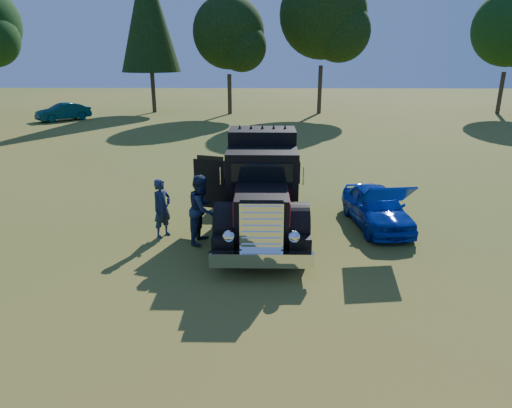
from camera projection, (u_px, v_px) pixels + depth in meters
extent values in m
plane|color=#40601C|center=(298.00, 249.00, 12.78)|extent=(120.00, 120.00, 0.00)
cylinder|color=#2D2116|center=(320.00, 90.00, 40.51)|extent=(0.36, 0.36, 4.14)
sphere|color=black|center=(323.00, 14.00, 38.54)|extent=(7.36, 7.36, 7.36)
sphere|color=black|center=(340.00, 31.00, 38.09)|extent=(5.06, 5.06, 5.06)
cylinder|color=#2D2116|center=(500.00, 93.00, 40.35)|extent=(0.36, 0.36, 3.60)
sphere|color=black|center=(511.00, 28.00, 38.63)|extent=(6.40, 6.40, 6.40)
cylinder|color=#2D2116|center=(230.00, 94.00, 40.28)|extent=(0.36, 0.36, 3.42)
sphere|color=black|center=(229.00, 32.00, 38.65)|extent=(6.08, 6.08, 6.08)
sphere|color=black|center=(242.00, 46.00, 38.28)|extent=(4.18, 4.18, 4.18)
cylinder|color=#2D2116|center=(153.00, 86.00, 41.14)|extent=(0.36, 0.36, 4.68)
cone|color=black|center=(148.00, 13.00, 39.20)|extent=(5.20, 5.20, 9.75)
cylinder|color=black|center=(222.00, 239.00, 12.09)|extent=(0.32, 1.10, 1.10)
cylinder|color=black|center=(301.00, 239.00, 12.06)|extent=(0.32, 1.10, 1.10)
cylinder|color=black|center=(233.00, 188.00, 16.64)|extent=(0.32, 1.10, 1.10)
cylinder|color=black|center=(291.00, 188.00, 16.61)|extent=(0.32, 1.10, 1.10)
cylinder|color=black|center=(243.00, 188.00, 16.64)|extent=(0.32, 1.10, 1.10)
cylinder|color=black|center=(282.00, 188.00, 16.61)|extent=(0.32, 1.10, 1.10)
cube|color=black|center=(262.00, 205.00, 14.52)|extent=(1.60, 6.40, 0.28)
cube|color=white|center=(261.00, 260.00, 10.89)|extent=(2.50, 0.22, 0.36)
cube|color=white|center=(261.00, 228.00, 10.95)|extent=(1.05, 0.30, 1.30)
cube|color=black|center=(262.00, 211.00, 11.93)|extent=(1.35, 1.80, 1.10)
cube|color=maroon|center=(235.00, 204.00, 11.88)|extent=(0.02, 1.80, 0.60)
cube|color=maroon|center=(288.00, 204.00, 11.86)|extent=(0.02, 1.80, 0.60)
cylinder|color=black|center=(225.00, 225.00, 11.96)|extent=(0.55, 1.24, 1.24)
cylinder|color=black|center=(298.00, 225.00, 11.93)|extent=(0.55, 1.24, 1.24)
sphere|color=white|center=(229.00, 236.00, 10.96)|extent=(0.32, 0.32, 0.32)
sphere|color=white|center=(294.00, 237.00, 10.93)|extent=(0.32, 0.32, 0.32)
cube|color=black|center=(262.00, 186.00, 13.32)|extent=(2.05, 1.30, 2.10)
cube|color=black|center=(262.00, 175.00, 12.53)|extent=(1.70, 0.05, 0.65)
cube|color=black|center=(262.00, 168.00, 14.49)|extent=(2.05, 1.30, 2.50)
cube|color=black|center=(262.00, 179.00, 16.31)|extent=(2.00, 2.00, 0.35)
cube|color=black|center=(211.00, 184.00, 13.83)|extent=(1.06, 0.40, 1.50)
cube|color=maroon|center=(211.00, 188.00, 13.92)|extent=(0.81, 0.29, 0.75)
imported|color=#070C99|center=(377.00, 207.00, 14.37)|extent=(1.87, 3.78, 1.24)
cube|color=#070C99|center=(387.00, 195.00, 12.47)|extent=(1.40, 1.07, 0.67)
imported|color=#1A1A3D|center=(162.00, 208.00, 13.44)|extent=(0.72, 0.77, 1.77)
imported|color=#20244C|center=(202.00, 209.00, 13.01)|extent=(0.95, 1.11, 2.00)
imported|color=#0B453F|center=(63.00, 112.00, 36.67)|extent=(3.97, 3.89, 1.36)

